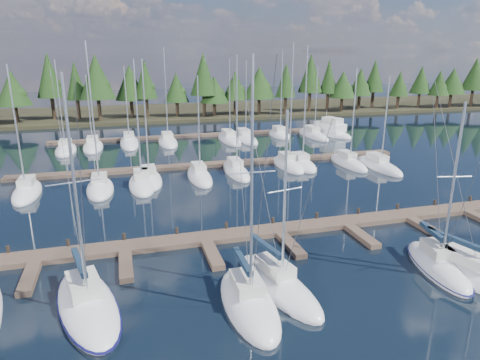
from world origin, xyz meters
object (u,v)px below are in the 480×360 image
object	(u,v)px
front_sailboat_4	(437,266)
front_sailboat_1	(87,304)
front_sailboat_5	(471,275)
main_dock	(280,233)
front_sailboat_3	(278,284)
front_sailboat_2	(249,302)
motor_yacht_right	(330,132)

from	to	relation	value
front_sailboat_4	front_sailboat_1	bearing A→B (deg)	175.98
front_sailboat_1	front_sailboat_5	world-z (taller)	front_sailboat_1
main_dock	front_sailboat_4	distance (m)	11.58
front_sailboat_1	front_sailboat_3	size ratio (longest dim) A/B	1.17
main_dock	front_sailboat_3	bearing A→B (deg)	-111.82
front_sailboat_1	front_sailboat_4	world-z (taller)	front_sailboat_1
main_dock	front_sailboat_1	world-z (taller)	front_sailboat_1
front_sailboat_3	front_sailboat_5	distance (m)	12.61
main_dock	front_sailboat_4	xyz separation A→B (m)	(8.23, -8.14, 0.08)
front_sailboat_2	front_sailboat_4	world-z (taller)	front_sailboat_2
main_dock	front_sailboat_2	bearing A→B (deg)	-120.85
front_sailboat_4	front_sailboat_5	world-z (taller)	front_sailboat_5
front_sailboat_4	motor_yacht_right	bearing A→B (deg)	71.28
front_sailboat_2	front_sailboat_3	world-z (taller)	front_sailboat_2
main_dock	front_sailboat_2	xyz separation A→B (m)	(-5.30, -8.88, 0.10)
main_dock	front_sailboat_4	bearing A→B (deg)	-44.65
front_sailboat_1	front_sailboat_4	size ratio (longest dim) A/B	1.16
front_sailboat_2	motor_yacht_right	distance (m)	55.13
front_sailboat_1	front_sailboat_3	xyz separation A→B (m)	(11.25, -0.90, 0.00)
front_sailboat_1	front_sailboat_5	xyz separation A→B (m)	(23.63, -3.26, 0.01)
front_sailboat_2	front_sailboat_4	xyz separation A→B (m)	(13.54, 0.74, -0.01)
front_sailboat_5	front_sailboat_2	bearing A→B (deg)	176.34
front_sailboat_4	motor_yacht_right	distance (m)	48.63
front_sailboat_2	motor_yacht_right	xyz separation A→B (m)	(29.14, 46.80, 0.25)
front_sailboat_2	front_sailboat_3	size ratio (longest dim) A/B	1.24
front_sailboat_4	motor_yacht_right	world-z (taller)	front_sailboat_4
front_sailboat_3	front_sailboat_2	bearing A→B (deg)	-148.44
front_sailboat_1	front_sailboat_3	distance (m)	11.28
front_sailboat_3	front_sailboat_4	bearing A→B (deg)	-3.48
front_sailboat_2	front_sailboat_4	distance (m)	13.56
front_sailboat_2	front_sailboat_5	bearing A→B (deg)	-3.66
motor_yacht_right	front_sailboat_2	bearing A→B (deg)	-121.92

